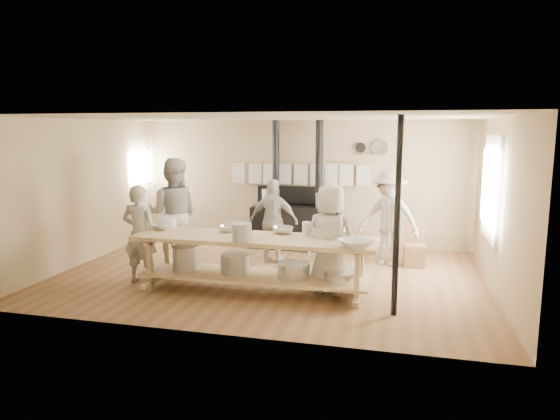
{
  "coord_description": "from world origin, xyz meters",
  "views": [
    {
      "loc": [
        2.11,
        -7.78,
        2.41
      ],
      "look_at": [
        0.12,
        0.2,
        1.08
      ],
      "focal_mm": 32.0,
      "sensor_mm": 36.0,
      "label": 1
    }
  ],
  "objects_px": {
    "stove": "(296,222)",
    "cook_left": "(174,214)",
    "cook_by_window": "(389,218)",
    "prep_table": "(254,258)",
    "roasting_pan": "(336,233)",
    "chair": "(414,253)",
    "cook_right": "(274,221)",
    "cook_center": "(330,239)",
    "cook_far_left": "(140,234)"
  },
  "relations": [
    {
      "from": "cook_left",
      "to": "cook_right",
      "type": "relative_size",
      "value": 1.26
    },
    {
      "from": "cook_by_window",
      "to": "cook_center",
      "type": "bearing_deg",
      "value": -96.17
    },
    {
      "from": "chair",
      "to": "roasting_pan",
      "type": "bearing_deg",
      "value": -127.09
    },
    {
      "from": "cook_by_window",
      "to": "chair",
      "type": "bearing_deg",
      "value": 17.76
    },
    {
      "from": "cook_far_left",
      "to": "cook_left",
      "type": "relative_size",
      "value": 0.81
    },
    {
      "from": "stove",
      "to": "cook_left",
      "type": "distance_m",
      "value": 2.75
    },
    {
      "from": "stove",
      "to": "cook_left",
      "type": "height_order",
      "value": "stove"
    },
    {
      "from": "stove",
      "to": "cook_right",
      "type": "height_order",
      "value": "stove"
    },
    {
      "from": "cook_left",
      "to": "roasting_pan",
      "type": "distance_m",
      "value": 2.96
    },
    {
      "from": "prep_table",
      "to": "cook_left",
      "type": "bearing_deg",
      "value": 151.79
    },
    {
      "from": "cook_far_left",
      "to": "cook_center",
      "type": "height_order",
      "value": "cook_center"
    },
    {
      "from": "prep_table",
      "to": "cook_left",
      "type": "height_order",
      "value": "cook_left"
    },
    {
      "from": "stove",
      "to": "cook_by_window",
      "type": "bearing_deg",
      "value": -26.6
    },
    {
      "from": "prep_table",
      "to": "cook_right",
      "type": "bearing_deg",
      "value": 94.63
    },
    {
      "from": "cook_right",
      "to": "cook_center",
      "type": "bearing_deg",
      "value": 132.59
    },
    {
      "from": "cook_right",
      "to": "cook_far_left",
      "type": "bearing_deg",
      "value": 46.29
    },
    {
      "from": "cook_right",
      "to": "roasting_pan",
      "type": "distance_m",
      "value": 1.92
    },
    {
      "from": "stove",
      "to": "cook_right",
      "type": "distance_m",
      "value": 1.33
    },
    {
      "from": "stove",
      "to": "cook_center",
      "type": "distance_m",
      "value": 3.01
    },
    {
      "from": "chair",
      "to": "roasting_pan",
      "type": "height_order",
      "value": "roasting_pan"
    },
    {
      "from": "cook_left",
      "to": "roasting_pan",
      "type": "xyz_separation_m",
      "value": [
        2.9,
        -0.59,
        -0.07
      ]
    },
    {
      "from": "cook_far_left",
      "to": "cook_right",
      "type": "bearing_deg",
      "value": -137.37
    },
    {
      "from": "cook_right",
      "to": "cook_by_window",
      "type": "height_order",
      "value": "cook_by_window"
    },
    {
      "from": "prep_table",
      "to": "cook_left",
      "type": "relative_size",
      "value": 1.86
    },
    {
      "from": "stove",
      "to": "roasting_pan",
      "type": "relative_size",
      "value": 6.52
    },
    {
      "from": "cook_center",
      "to": "cook_left",
      "type": "bearing_deg",
      "value": -2.45
    },
    {
      "from": "cook_left",
      "to": "cook_right",
      "type": "height_order",
      "value": "cook_left"
    },
    {
      "from": "prep_table",
      "to": "cook_by_window",
      "type": "height_order",
      "value": "cook_by_window"
    },
    {
      "from": "chair",
      "to": "roasting_pan",
      "type": "distance_m",
      "value": 2.21
    },
    {
      "from": "cook_right",
      "to": "roasting_pan",
      "type": "bearing_deg",
      "value": 135.97
    },
    {
      "from": "prep_table",
      "to": "cook_center",
      "type": "xyz_separation_m",
      "value": [
        1.11,
        0.24,
        0.3
      ]
    },
    {
      "from": "chair",
      "to": "roasting_pan",
      "type": "relative_size",
      "value": 1.98
    },
    {
      "from": "cook_center",
      "to": "stove",
      "type": "bearing_deg",
      "value": -57.18
    },
    {
      "from": "stove",
      "to": "cook_left",
      "type": "xyz_separation_m",
      "value": [
        -1.72,
        -2.1,
        0.45
      ]
    },
    {
      "from": "stove",
      "to": "prep_table",
      "type": "distance_m",
      "value": 3.02
    },
    {
      "from": "stove",
      "to": "cook_by_window",
      "type": "relative_size",
      "value": 1.51
    },
    {
      "from": "roasting_pan",
      "to": "cook_left",
      "type": "bearing_deg",
      "value": 168.47
    },
    {
      "from": "prep_table",
      "to": "cook_right",
      "type": "relative_size",
      "value": 2.35
    },
    {
      "from": "cook_center",
      "to": "roasting_pan",
      "type": "distance_m",
      "value": 0.14
    },
    {
      "from": "stove",
      "to": "cook_left",
      "type": "bearing_deg",
      "value": -129.34
    },
    {
      "from": "stove",
      "to": "cook_far_left",
      "type": "height_order",
      "value": "stove"
    },
    {
      "from": "cook_center",
      "to": "cook_by_window",
      "type": "distance_m",
      "value": 1.99
    },
    {
      "from": "prep_table",
      "to": "cook_far_left",
      "type": "height_order",
      "value": "cook_far_left"
    },
    {
      "from": "prep_table",
      "to": "cook_right",
      "type": "distance_m",
      "value": 1.75
    },
    {
      "from": "prep_table",
      "to": "cook_by_window",
      "type": "distance_m",
      "value": 2.83
    },
    {
      "from": "cook_far_left",
      "to": "cook_right",
      "type": "distance_m",
      "value": 2.42
    },
    {
      "from": "prep_table",
      "to": "chair",
      "type": "xyz_separation_m",
      "value": [
        2.35,
        2.08,
        -0.29
      ]
    },
    {
      "from": "cook_by_window",
      "to": "roasting_pan",
      "type": "height_order",
      "value": "cook_by_window"
    },
    {
      "from": "cook_by_window",
      "to": "roasting_pan",
      "type": "xyz_separation_m",
      "value": [
        -0.71,
        -1.74,
        0.03
      ]
    },
    {
      "from": "chair",
      "to": "cook_right",
      "type": "bearing_deg",
      "value": -175.08
    }
  ]
}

